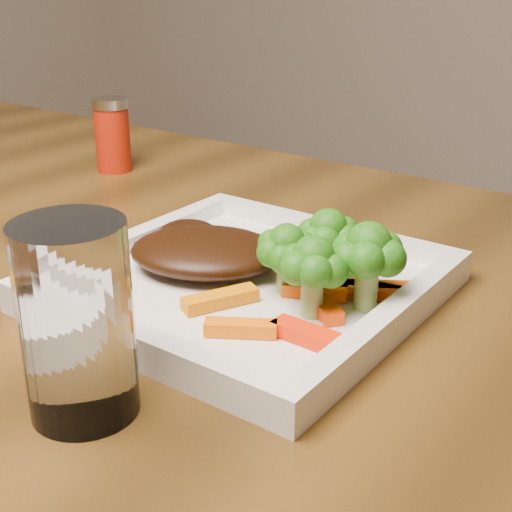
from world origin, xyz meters
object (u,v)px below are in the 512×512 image
Objects in this scene: plate at (246,289)px; spice_shaker at (112,135)px; steak at (206,252)px; drinking_glass at (77,322)px.

spice_shaker reaches higher than plate.
spice_shaker is (-0.31, 0.19, 0.02)m from steak.
steak is 0.36m from spice_shaker.
drinking_glass reaches higher than spice_shaker.
drinking_glass is (0.06, -0.18, 0.03)m from steak.
spice_shaker is (-0.35, 0.19, 0.04)m from plate.
spice_shaker is at bearing 148.54° from steak.
plate is 0.05m from steak.
spice_shaker is at bearing 151.46° from plate.
plate is at bearing 95.04° from drinking_glass.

